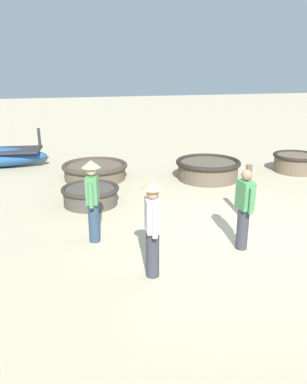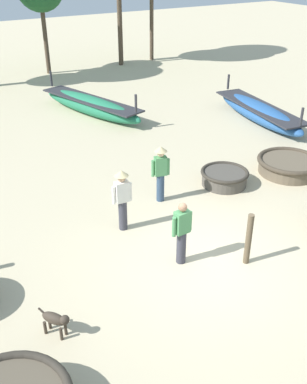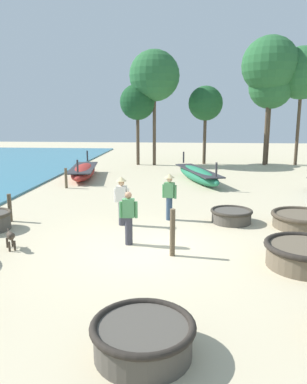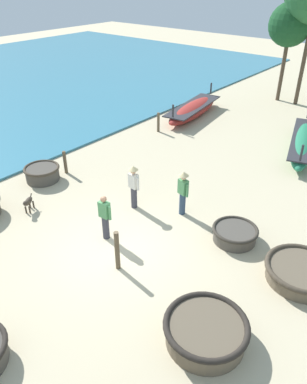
% 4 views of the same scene
% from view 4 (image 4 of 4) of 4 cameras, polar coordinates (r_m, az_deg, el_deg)
% --- Properties ---
extents(ground_plane, '(80.00, 80.00, 0.00)m').
position_cam_4_polar(ground_plane, '(11.84, -6.19, -8.57)').
color(ground_plane, '#C6B793').
extents(coracle_far_right, '(2.03, 2.03, 0.50)m').
position_cam_4_polar(coracle_far_right, '(11.36, 21.58, -11.25)').
color(coracle_far_right, brown).
rests_on(coracle_far_right, ground).
extents(coracle_front_right, '(1.44, 1.44, 0.59)m').
position_cam_4_polar(coracle_front_right, '(15.91, -16.60, 2.81)').
color(coracle_front_right, '#4C473F').
rests_on(coracle_front_right, ground).
extents(coracle_center, '(1.46, 1.46, 0.47)m').
position_cam_4_polar(coracle_center, '(12.23, 12.29, -6.20)').
color(coracle_center, '#4C473F').
rests_on(coracle_center, ground).
extents(coracle_upturned, '(2.00, 2.00, 0.61)m').
position_cam_4_polar(coracle_upturned, '(9.27, 7.96, -20.21)').
color(coracle_upturned, brown).
rests_on(coracle_upturned, ground).
extents(long_boat_red_hull, '(2.05, 5.52, 1.38)m').
position_cam_4_polar(long_boat_red_hull, '(22.37, 6.03, 12.37)').
color(long_boat_red_hull, maroon).
rests_on(long_boat_red_hull, ground).
extents(long_boat_white_hull, '(2.69, 5.93, 1.42)m').
position_cam_4_polar(long_boat_white_hull, '(19.09, 21.77, 6.94)').
color(long_boat_white_hull, '#237551').
rests_on(long_boat_white_hull, ground).
extents(fisherman_standing_right, '(0.53, 0.24, 1.57)m').
position_cam_4_polar(fisherman_standing_right, '(11.81, -7.42, -3.68)').
color(fisherman_standing_right, '#383842').
rests_on(fisherman_standing_right, ground).
extents(fisherman_by_coracle, '(0.51, 0.36, 1.67)m').
position_cam_4_polar(fisherman_by_coracle, '(12.85, 4.51, 0.28)').
color(fisherman_by_coracle, '#2D425B').
rests_on(fisherman_by_coracle, ground).
extents(fisherman_hauling, '(0.53, 0.36, 1.67)m').
position_cam_4_polar(fisherman_hauling, '(13.19, -3.05, 1.21)').
color(fisherman_hauling, '#383842').
rests_on(fisherman_hauling, ground).
extents(dog, '(0.46, 0.59, 0.55)m').
position_cam_4_polar(dog, '(13.97, -18.56, -1.49)').
color(dog, '#3D3328').
rests_on(dog, ground).
extents(mooring_post_mid_beach, '(0.14, 0.14, 0.99)m').
position_cam_4_polar(mooring_post_mid_beach, '(16.15, -13.32, 4.44)').
color(mooring_post_mid_beach, brown).
rests_on(mooring_post_mid_beach, ground).
extents(mooring_post_shoreline, '(0.14, 0.14, 1.03)m').
position_cam_4_polar(mooring_post_shoreline, '(19.98, 0.74, 10.58)').
color(mooring_post_shoreline, brown).
rests_on(mooring_post_shoreline, ground).
extents(mooring_post_inland, '(0.14, 0.14, 1.29)m').
position_cam_4_polar(mooring_post_inland, '(10.75, -5.56, -8.88)').
color(mooring_post_inland, brown).
rests_on(mooring_post_inland, ground).
extents(tree_center, '(2.57, 2.57, 5.86)m').
position_cam_4_polar(tree_center, '(25.72, 20.12, 22.79)').
color(tree_center, '#4C3D2D').
rests_on(tree_center, ground).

